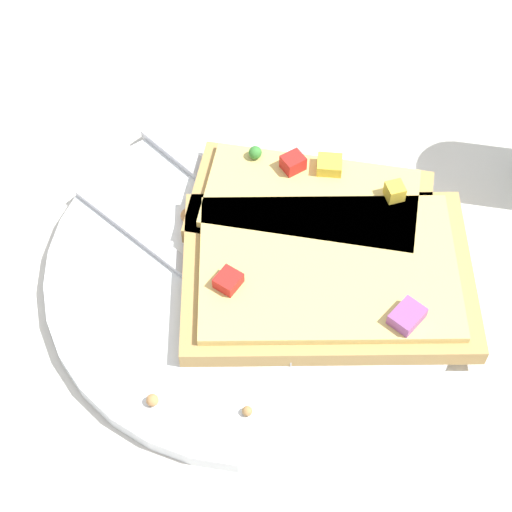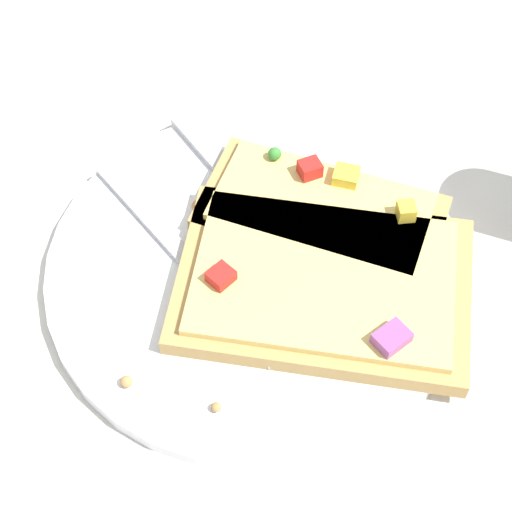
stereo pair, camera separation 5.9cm
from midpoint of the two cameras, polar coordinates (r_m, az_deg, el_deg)
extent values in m
plane|color=beige|center=(0.61, 2.77, -1.39)|extent=(4.00, 4.00, 0.00)
cylinder|color=white|center=(0.60, 2.79, -1.07)|extent=(0.30, 0.30, 0.01)
cube|color=#B7B7BC|center=(0.62, -4.02, 2.41)|extent=(0.07, 0.13, 0.01)
cube|color=#B7B7BC|center=(0.58, 1.38, -3.31)|extent=(0.05, 0.06, 0.01)
cube|color=#B7B7BC|center=(0.56, 3.13, -6.63)|extent=(0.02, 0.03, 0.00)
cube|color=#B7B7BC|center=(0.56, 3.69, -6.23)|extent=(0.02, 0.03, 0.00)
cube|color=#B7B7BC|center=(0.57, 4.25, -5.83)|extent=(0.02, 0.03, 0.00)
cube|color=#B7B7BC|center=(0.57, 4.80, -5.43)|extent=(0.02, 0.03, 0.00)
cube|color=#B7B7BC|center=(0.67, -0.91, 7.20)|extent=(0.05, 0.07, 0.01)
cube|color=#B7B7BC|center=(0.62, 4.15, 1.64)|extent=(0.08, 0.11, 0.00)
cube|color=tan|center=(0.59, 7.35, -2.22)|extent=(0.18, 0.23, 0.01)
cube|color=#E0C16B|center=(0.58, 7.45, -1.68)|extent=(0.16, 0.20, 0.01)
cube|color=#934C8E|center=(0.55, 12.10, -5.59)|extent=(0.03, 0.02, 0.01)
cube|color=red|center=(0.56, 0.64, -1.57)|extent=(0.02, 0.02, 0.01)
cube|color=tan|center=(0.62, 7.08, 2.55)|extent=(0.10, 0.18, 0.01)
cube|color=#E0C16B|center=(0.61, 7.17, 3.12)|extent=(0.09, 0.16, 0.01)
cube|color=red|center=(0.62, 6.34, 5.63)|extent=(0.02, 0.02, 0.01)
cube|color=yellow|center=(0.62, 8.75, 5.13)|extent=(0.02, 0.02, 0.01)
sphere|color=#388433|center=(0.63, 3.95, 6.64)|extent=(0.01, 0.01, 0.01)
cube|color=yellow|center=(0.61, 12.73, 2.75)|extent=(0.02, 0.02, 0.01)
sphere|color=#A19946|center=(0.61, 7.55, 1.03)|extent=(0.01, 0.01, 0.01)
sphere|color=#AC7F4A|center=(0.54, 0.48, -10.29)|extent=(0.01, 0.01, 0.01)
sphere|color=#C18249|center=(0.62, -1.15, 3.11)|extent=(0.01, 0.01, 0.01)
sphere|color=tan|center=(0.55, -5.59, -8.57)|extent=(0.01, 0.01, 0.01)
sphere|color=tan|center=(0.58, 0.07, -3.43)|extent=(0.01, 0.01, 0.01)
camera|label=1|loc=(0.03, -87.13, 4.08)|focal=60.00mm
camera|label=2|loc=(0.03, 92.87, -4.08)|focal=60.00mm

